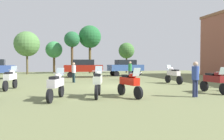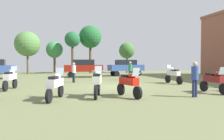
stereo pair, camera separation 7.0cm
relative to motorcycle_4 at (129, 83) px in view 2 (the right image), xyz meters
The scene contains 17 objects.
ground_plane 4.77m from the motorcycle_4, 84.25° to the left, with size 44.00×52.00×0.02m.
motorcycle_4 is the anchor object (origin of this frame).
motorcycle_5 7.91m from the motorcycle_4, 45.62° to the left, with size 0.65×2.12×1.49m.
motorcycle_6 4.99m from the motorcycle_4, ahead, with size 0.62×2.09×1.44m.
motorcycle_8 1.55m from the motorcycle_4, 166.37° to the left, with size 0.77×2.09×1.51m.
motorcycle_9 3.48m from the motorcycle_4, behind, with size 0.86×2.18×1.44m.
motorcycle_10 7.71m from the motorcycle_4, 144.15° to the left, with size 0.68×2.17×1.47m.
car_1 16.95m from the motorcycle_4, 73.35° to the left, with size 4.45×2.19×2.00m.
car_2 14.97m from the motorcycle_4, 92.12° to the left, with size 4.47×2.26×2.00m.
person_1 10.16m from the motorcycle_4, 71.39° to the left, with size 0.46×0.46×1.78m.
person_2 8.76m from the motorcycle_4, 103.88° to the left, with size 0.47×0.47×1.68m.
person_3 3.21m from the motorcycle_4, 13.88° to the right, with size 0.42×0.42×1.73m.
tree_1 24.58m from the motorcycle_4, 108.27° to the left, with size 3.54×3.54×6.07m.
tree_2 24.99m from the motorcycle_4, 72.80° to the left, with size 2.55×2.55×4.85m.
tree_3 25.03m from the motorcycle_4, 99.13° to the left, with size 2.51×2.51×4.88m.
tree_6 23.34m from the motorcycle_4, 93.33° to the left, with size 2.30×2.30×6.24m.
tree_7 24.59m from the motorcycle_4, 86.47° to the left, with size 3.48×3.48×7.40m.
Camera 2 is at (-3.80, -14.90, 1.72)m, focal length 35.39 mm.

